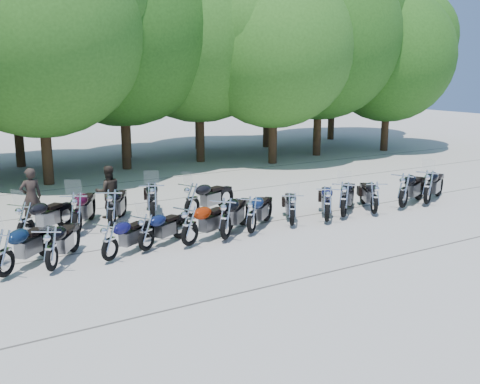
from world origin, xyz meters
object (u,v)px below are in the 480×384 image
motorcycle_4 (190,225)px  motorcycle_16 (152,200)px  motorcycle_14 (77,212)px  motorcycle_2 (110,240)px  rider_1 (108,192)px  motorcycle_1 (51,248)px  motorcycle_9 (344,198)px  motorcycle_10 (375,197)px  rider_0 (31,197)px  motorcycle_3 (146,231)px  motorcycle_15 (111,208)px  motorcycle_5 (226,217)px  motorcycle_7 (292,208)px  motorcycle_17 (192,199)px  motorcycle_8 (327,203)px  motorcycle_13 (25,221)px  motorcycle_12 (428,186)px  motorcycle_6 (252,214)px  motorcycle_0 (4,252)px  motorcycle_11 (404,190)px

motorcycle_4 → motorcycle_16: 2.94m
motorcycle_14 → motorcycle_2: bearing=119.4°
rider_1 → motorcycle_1: bearing=64.7°
rider_1 → motorcycle_14: bearing=54.7°
motorcycle_16 → motorcycle_4: bearing=109.5°
motorcycle_2 → motorcycle_9: bearing=-121.0°
motorcycle_10 → motorcycle_16: (-6.63, 2.99, 0.08)m
rider_0 → motorcycle_3: bearing=109.6°
motorcycle_15 → rider_1: (0.42, 1.57, 0.15)m
motorcycle_3 → rider_1: bearing=-33.0°
motorcycle_9 → motorcycle_14: bearing=30.6°
motorcycle_1 → motorcycle_15: bearing=-98.4°
rider_0 → motorcycle_5: bearing=127.9°
motorcycle_3 → motorcycle_15: 2.48m
motorcycle_3 → motorcycle_7: (4.73, -0.02, 0.02)m
motorcycle_5 → motorcycle_17: 2.69m
motorcycle_8 → motorcycle_9: 0.82m
motorcycle_8 → motorcycle_13: motorcycle_8 is taller
motorcycle_12 → motorcycle_4: bearing=61.6°
motorcycle_6 → motorcycle_8: 2.71m
motorcycle_12 → motorcycle_14: size_ratio=1.00×
motorcycle_1 → motorcycle_8: size_ratio=0.95×
motorcycle_15 → motorcycle_16: bearing=-141.0°
motorcycle_1 → motorcycle_0: bearing=24.4°
motorcycle_4 → motorcycle_12: 9.31m
motorcycle_13 → motorcycle_12: bearing=-139.8°
motorcycle_14 → motorcycle_17: bearing=-152.6°
motorcycle_4 → motorcycle_5: motorcycle_5 is taller
motorcycle_13 → rider_1: size_ratio=1.36×
motorcycle_4 → motorcycle_16: (0.12, 2.93, 0.06)m
motorcycle_4 → motorcycle_15: size_ratio=0.93×
motorcycle_10 → rider_0: size_ratio=1.25×
motorcycle_1 → motorcycle_9: bearing=-146.3°
motorcycle_4 → motorcycle_7: size_ratio=1.09×
motorcycle_9 → motorcycle_15: (-6.86, 2.57, 0.02)m
motorcycle_0 → motorcycle_16: size_ratio=0.92×
motorcycle_5 → motorcycle_8: bearing=-133.0°
motorcycle_9 → motorcycle_4: bearing=49.9°
motorcycle_7 → rider_1: size_ratio=1.25×
motorcycle_11 → motorcycle_17: motorcycle_11 is taller
motorcycle_11 → motorcycle_16: size_ratio=1.00×
motorcycle_3 → motorcycle_9: size_ratio=0.85×
motorcycle_16 → motorcycle_15: bearing=31.7°
motorcycle_15 → motorcycle_8: bearing=-174.9°
motorcycle_8 → motorcycle_17: same height
motorcycle_8 → motorcycle_10: 1.97m
motorcycle_2 → motorcycle_14: (-0.07, 2.76, 0.13)m
motorcycle_9 → rider_0: bearing=22.3°
motorcycle_13 → rider_1: 3.28m
motorcycle_5 → motorcycle_14: size_ratio=0.98×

